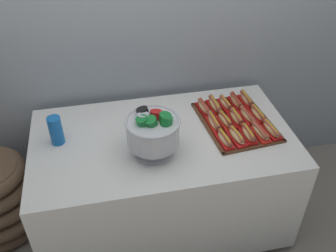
# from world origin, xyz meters

# --- Properties ---
(ground_plane) EXTENTS (10.00, 10.00, 0.00)m
(ground_plane) POSITION_xyz_m (0.00, 0.00, 0.00)
(ground_plane) COLOR gray
(back_wall) EXTENTS (6.00, 0.10, 2.60)m
(back_wall) POSITION_xyz_m (0.00, 0.54, 1.30)
(back_wall) COLOR #9EA8B2
(back_wall) RESTS_ON ground_plane
(buffet_table) EXTENTS (1.56, 0.87, 0.75)m
(buffet_table) POSITION_xyz_m (0.00, 0.00, 0.39)
(buffet_table) COLOR white
(buffet_table) RESTS_ON ground_plane
(serving_tray) EXTENTS (0.45, 0.56, 0.01)m
(serving_tray) POSITION_xyz_m (0.47, 0.04, 0.75)
(serving_tray) COLOR #56331E
(serving_tray) RESTS_ON buffet_table
(hot_dog_0) EXTENTS (0.08, 0.17, 0.06)m
(hot_dog_0) POSITION_xyz_m (0.34, -0.14, 0.78)
(hot_dog_0) COLOR red
(hot_dog_0) RESTS_ON serving_tray
(hot_dog_1) EXTENTS (0.09, 0.18, 0.06)m
(hot_dog_1) POSITION_xyz_m (0.41, -0.13, 0.79)
(hot_dog_1) COLOR red
(hot_dog_1) RESTS_ON serving_tray
(hot_dog_2) EXTENTS (0.07, 0.16, 0.06)m
(hot_dog_2) POSITION_xyz_m (0.49, -0.12, 0.79)
(hot_dog_2) COLOR #B21414
(hot_dog_2) RESTS_ON serving_tray
(hot_dog_3) EXTENTS (0.08, 0.19, 0.06)m
(hot_dog_3) POSITION_xyz_m (0.56, -0.11, 0.79)
(hot_dog_3) COLOR red
(hot_dog_3) RESTS_ON serving_tray
(hot_dog_4) EXTENTS (0.08, 0.18, 0.06)m
(hot_dog_4) POSITION_xyz_m (0.64, -0.11, 0.78)
(hot_dog_4) COLOR #B21414
(hot_dog_4) RESTS_ON serving_tray
(hot_dog_5) EXTENTS (0.07, 0.18, 0.06)m
(hot_dog_5) POSITION_xyz_m (0.32, 0.03, 0.79)
(hot_dog_5) COLOR red
(hot_dog_5) RESTS_ON serving_tray
(hot_dog_6) EXTENTS (0.09, 0.18, 0.06)m
(hot_dog_6) POSITION_xyz_m (0.40, 0.04, 0.78)
(hot_dog_6) COLOR red
(hot_dog_6) RESTS_ON serving_tray
(hot_dog_7) EXTENTS (0.08, 0.17, 0.06)m
(hot_dog_7) POSITION_xyz_m (0.47, 0.04, 0.79)
(hot_dog_7) COLOR #B21414
(hot_dog_7) RESTS_ON serving_tray
(hot_dog_8) EXTENTS (0.09, 0.18, 0.06)m
(hot_dog_8) POSITION_xyz_m (0.55, 0.05, 0.79)
(hot_dog_8) COLOR red
(hot_dog_8) RESTS_ON serving_tray
(hot_dog_9) EXTENTS (0.09, 0.18, 0.06)m
(hot_dog_9) POSITION_xyz_m (0.62, 0.06, 0.78)
(hot_dog_9) COLOR #B21414
(hot_dog_9) RESTS_ON serving_tray
(hot_dog_10) EXTENTS (0.08, 0.17, 0.06)m
(hot_dog_10) POSITION_xyz_m (0.31, 0.19, 0.78)
(hot_dog_10) COLOR #B21414
(hot_dog_10) RESTS_ON serving_tray
(hot_dog_11) EXTENTS (0.08, 0.18, 0.06)m
(hot_dog_11) POSITION_xyz_m (0.38, 0.20, 0.79)
(hot_dog_11) COLOR #B21414
(hot_dog_11) RESTS_ON serving_tray
(hot_dog_12) EXTENTS (0.08, 0.16, 0.06)m
(hot_dog_12) POSITION_xyz_m (0.46, 0.21, 0.78)
(hot_dog_12) COLOR red
(hot_dog_12) RESTS_ON serving_tray
(hot_dog_13) EXTENTS (0.07, 0.17, 0.06)m
(hot_dog_13) POSITION_xyz_m (0.53, 0.21, 0.79)
(hot_dog_13) COLOR #B21414
(hot_dog_13) RESTS_ON serving_tray
(hot_dog_14) EXTENTS (0.07, 0.17, 0.06)m
(hot_dog_14) POSITION_xyz_m (0.61, 0.22, 0.79)
(hot_dog_14) COLOR red
(hot_dog_14) RESTS_ON serving_tray
(punch_bowl) EXTENTS (0.30, 0.30, 0.27)m
(punch_bowl) POSITION_xyz_m (-0.08, -0.13, 0.91)
(punch_bowl) COLOR silver
(punch_bowl) RESTS_ON buffet_table
(cup_stack) EXTENTS (0.08, 0.08, 0.18)m
(cup_stack) POSITION_xyz_m (-0.61, 0.07, 0.84)
(cup_stack) COLOR blue
(cup_stack) RESTS_ON buffet_table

